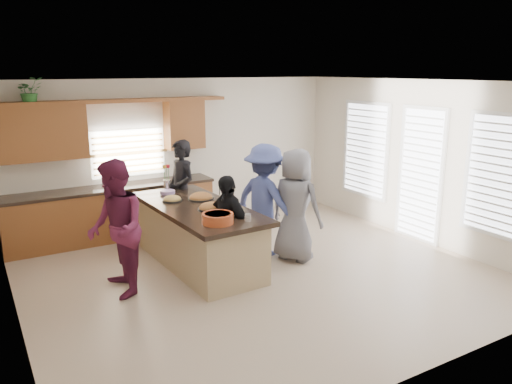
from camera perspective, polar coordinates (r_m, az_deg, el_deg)
floor at (r=7.56m, az=0.31°, el=-9.24°), size 6.50×6.50×0.00m
room_shell at (r=7.03m, az=0.33°, el=5.16°), size 6.52×6.02×2.81m
back_cabinetry at (r=9.18m, az=-16.53°, el=0.37°), size 4.08×0.66×2.46m
right_wall_glazing at (r=9.09m, az=18.50°, el=2.87°), size 0.06×4.00×2.25m
island at (r=7.76m, az=-6.57°, el=-5.11°), size 1.26×2.74×0.95m
platter_front at (r=7.38m, az=-5.17°, el=-1.81°), size 0.39×0.39×0.16m
platter_mid at (r=7.98m, az=-6.30°, el=-0.64°), size 0.41×0.41×0.17m
platter_back at (r=7.93m, az=-9.56°, el=-0.85°), size 0.31×0.31×0.13m
salad_bowl at (r=6.72m, az=-4.40°, el=-2.96°), size 0.43×0.43×0.14m
clear_cup at (r=6.79m, az=-0.94°, el=-2.94°), size 0.09×0.09×0.10m
plate_stack at (r=8.42m, az=-10.08°, el=-0.00°), size 0.25×0.25×0.06m
flower_vase at (r=8.67m, az=-10.16°, el=1.76°), size 0.14×0.14×0.44m
potted_plant at (r=8.85m, az=-24.46°, el=10.44°), size 0.49×0.45×0.44m
woman_left_back at (r=8.79m, az=-8.49°, el=0.11°), size 0.52×0.71×1.79m
woman_left_mid at (r=6.83m, az=-15.70°, el=-4.09°), size 0.76×0.95×1.84m
woman_left_front at (r=7.20m, az=-3.32°, el=-3.99°), size 0.55×0.95×1.52m
woman_right_back at (r=8.03m, az=1.06°, el=-0.94°), size 1.03×1.34×1.82m
woman_right_front at (r=7.82m, az=4.54°, el=-1.52°), size 0.88×1.03×1.79m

